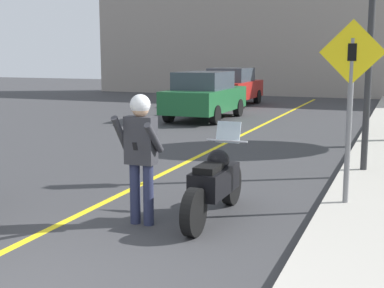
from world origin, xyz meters
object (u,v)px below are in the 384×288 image
(crossing_sign, at_px, (350,94))
(traffic_light, at_px, (371,19))
(parked_car_red, at_px, (232,86))
(parked_car_green, at_px, (205,95))
(motorcycle, at_px, (215,183))
(person_biker, at_px, (141,145))

(crossing_sign, relative_size, traffic_light, 0.65)
(crossing_sign, distance_m, parked_car_red, 16.58)
(crossing_sign, distance_m, parked_car_green, 11.46)
(crossing_sign, bearing_deg, traffic_light, 88.10)
(traffic_light, bearing_deg, crossing_sign, -91.90)
(motorcycle, bearing_deg, person_biker, -143.64)
(motorcycle, bearing_deg, parked_car_red, 106.59)
(motorcycle, relative_size, traffic_light, 0.55)
(parked_car_green, bearing_deg, traffic_light, -51.45)
(crossing_sign, height_order, parked_car_green, crossing_sign)
(motorcycle, height_order, crossing_sign, crossing_sign)
(traffic_light, height_order, parked_car_red, traffic_light)
(person_biker, relative_size, parked_car_red, 0.42)
(person_biker, bearing_deg, traffic_light, 57.57)
(person_biker, xyz_separation_m, parked_car_green, (-3.32, 11.45, -0.23))
(person_biker, distance_m, parked_car_green, 11.92)
(parked_car_red, bearing_deg, parked_car_green, -82.76)
(traffic_light, xyz_separation_m, parked_car_green, (-5.90, 7.40, -2.04))
(person_biker, distance_m, crossing_sign, 3.03)
(crossing_sign, distance_m, traffic_light, 2.72)
(traffic_light, relative_size, parked_car_green, 0.95)
(motorcycle, relative_size, person_biker, 1.25)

